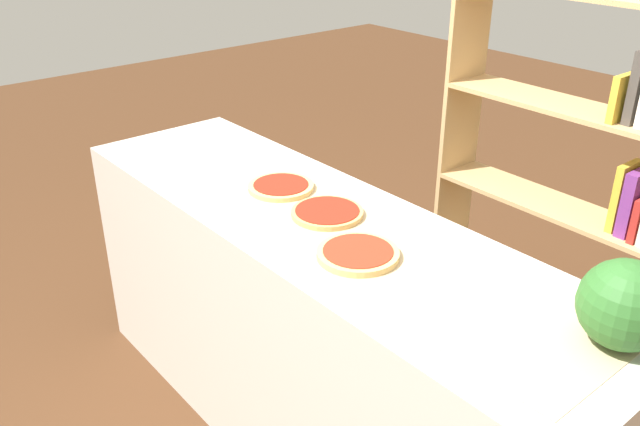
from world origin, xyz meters
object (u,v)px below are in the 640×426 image
pizza_plain_0 (281,187)px  watermelon (625,305)px  pizza_plain_1 (327,212)px  bookshelf (575,216)px  pizza_plain_2 (358,254)px

pizza_plain_0 → watermelon: size_ratio=1.08×
pizza_plain_1 → pizza_plain_0: bearing=178.0°
pizza_plain_1 → watermelon: 0.98m
bookshelf → pizza_plain_0: bearing=-126.2°
pizza_plain_0 → pizza_plain_1: 0.27m
pizza_plain_0 → pizza_plain_1: bearing=-2.0°
pizza_plain_2 → watermelon: (0.71, 0.20, 0.10)m
pizza_plain_2 → watermelon: bearing=15.7°
bookshelf → watermelon: bearing=-54.9°
pizza_plain_1 → bookshelf: 1.01m
pizza_plain_1 → watermelon: size_ratio=1.09×
pizza_plain_0 → bookshelf: size_ratio=0.15×
pizza_plain_1 → pizza_plain_2: (0.27, -0.11, 0.00)m
pizza_plain_2 → watermelon: 0.74m
pizza_plain_0 → bookshelf: (0.66, 0.91, -0.16)m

